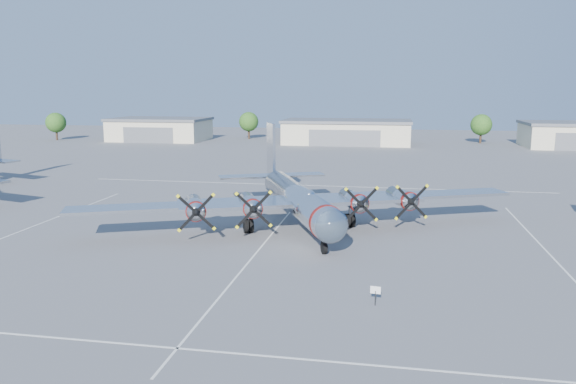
% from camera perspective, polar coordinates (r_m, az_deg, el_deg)
% --- Properties ---
extents(ground, '(260.00, 260.00, 0.00)m').
position_cam_1_polar(ground, '(48.59, -1.66, -4.30)').
color(ground, '#5D5D5F').
rests_on(ground, ground).
extents(parking_lines, '(60.00, 50.08, 0.01)m').
position_cam_1_polar(parking_lines, '(46.94, -2.10, -4.83)').
color(parking_lines, silver).
rests_on(parking_lines, ground).
extents(hangar_west, '(22.60, 14.60, 5.40)m').
position_cam_1_polar(hangar_west, '(139.50, -12.87, 6.25)').
color(hangar_west, beige).
rests_on(hangar_west, ground).
extents(hangar_center, '(28.60, 14.60, 5.40)m').
position_cam_1_polar(hangar_center, '(128.65, 6.01, 6.12)').
color(hangar_center, beige).
rests_on(hangar_center, ground).
extents(hangar_east, '(20.60, 14.60, 5.40)m').
position_cam_1_polar(hangar_east, '(133.82, 27.04, 5.20)').
color(hangar_east, beige).
rests_on(hangar_east, ground).
extents(tree_far_west, '(4.80, 4.80, 6.64)m').
position_cam_1_polar(tree_far_west, '(147.66, -22.52, 6.53)').
color(tree_far_west, '#382619').
rests_on(tree_far_west, ground).
extents(tree_west, '(4.80, 4.80, 6.64)m').
position_cam_1_polar(tree_west, '(140.57, -4.01, 7.13)').
color(tree_west, '#382619').
rests_on(tree_west, ground).
extents(tree_east, '(4.80, 4.80, 6.64)m').
position_cam_1_polar(tree_east, '(135.69, 19.04, 6.47)').
color(tree_east, '#382619').
rests_on(tree_east, ground).
extents(main_bomber_b29, '(46.72, 40.21, 8.69)m').
position_cam_1_polar(main_bomber_b29, '(51.59, 0.77, -3.42)').
color(main_bomber_b29, silver).
rests_on(main_bomber_b29, ground).
extents(info_placard, '(0.61, 0.13, 1.16)m').
position_cam_1_polar(info_placard, '(33.29, 8.88, -10.01)').
color(info_placard, black).
rests_on(info_placard, ground).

